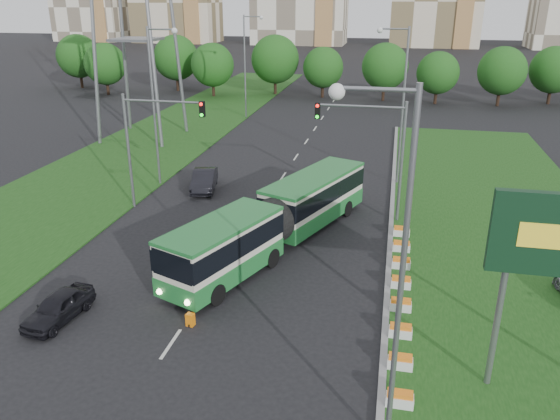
% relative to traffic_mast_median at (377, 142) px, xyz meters
% --- Properties ---
extents(ground, '(360.00, 360.00, 0.00)m').
position_rel_traffic_mast_median_xyz_m(ground, '(-4.78, -10.00, -5.35)').
color(ground, black).
rests_on(ground, ground).
extents(grass_median, '(14.00, 60.00, 0.15)m').
position_rel_traffic_mast_median_xyz_m(grass_median, '(8.22, -2.00, -5.27)').
color(grass_median, '#174012').
rests_on(grass_median, ground).
extents(median_kerb, '(0.30, 60.00, 0.18)m').
position_rel_traffic_mast_median_xyz_m(median_kerb, '(1.27, -2.00, -5.26)').
color(median_kerb, gray).
rests_on(median_kerb, ground).
extents(left_verge, '(12.00, 110.00, 0.10)m').
position_rel_traffic_mast_median_xyz_m(left_verge, '(-22.78, 15.00, -5.30)').
color(left_verge, '#174012').
rests_on(left_verge, ground).
extents(lane_markings, '(0.20, 100.00, 0.01)m').
position_rel_traffic_mast_median_xyz_m(lane_markings, '(-7.78, 10.00, -5.35)').
color(lane_markings, beige).
rests_on(lane_markings, ground).
extents(flower_planters, '(1.10, 15.90, 0.60)m').
position_rel_traffic_mast_median_xyz_m(flower_planters, '(1.92, -10.30, -4.90)').
color(flower_planters, silver).
rests_on(flower_planters, grass_median).
extents(traffic_mast_median, '(5.76, 0.32, 8.00)m').
position_rel_traffic_mast_median_xyz_m(traffic_mast_median, '(0.00, 0.00, 0.00)').
color(traffic_mast_median, gray).
rests_on(traffic_mast_median, ground).
extents(traffic_mast_left, '(5.76, 0.32, 8.00)m').
position_rel_traffic_mast_median_xyz_m(traffic_mast_left, '(-15.16, -1.00, 0.00)').
color(traffic_mast_left, gray).
rests_on(traffic_mast_left, ground).
extents(street_lamps, '(36.00, 60.00, 12.00)m').
position_rel_traffic_mast_median_xyz_m(street_lamps, '(-7.78, 0.00, 0.65)').
color(street_lamps, gray).
rests_on(street_lamps, ground).
extents(tree_line, '(120.00, 8.00, 9.00)m').
position_rel_traffic_mast_median_xyz_m(tree_line, '(5.22, 45.00, -0.85)').
color(tree_line, '#1B4E15').
rests_on(tree_line, ground).
extents(articulated_bus, '(2.73, 17.53, 2.89)m').
position_rel_traffic_mast_median_xyz_m(articulated_bus, '(-5.65, -5.30, -3.58)').
color(articulated_bus, beige).
rests_on(articulated_bus, ground).
extents(car_left_near, '(2.04, 4.04, 1.32)m').
position_rel_traffic_mast_median_xyz_m(car_left_near, '(-13.56, -15.26, -4.69)').
color(car_left_near, black).
rests_on(car_left_near, ground).
extents(car_left_far, '(2.61, 4.97, 1.56)m').
position_rel_traffic_mast_median_xyz_m(car_left_far, '(-13.07, 3.53, -4.57)').
color(car_left_far, black).
rests_on(car_left_far, ground).
extents(pedestrian, '(0.61, 0.73, 1.71)m').
position_rel_traffic_mast_median_xyz_m(pedestrian, '(-7.64, -13.33, -4.49)').
color(pedestrian, gray).
rests_on(pedestrian, ground).
extents(shopping_trolley, '(0.35, 0.37, 0.61)m').
position_rel_traffic_mast_median_xyz_m(shopping_trolley, '(-7.44, -14.48, -5.05)').
color(shopping_trolley, orange).
rests_on(shopping_trolley, ground).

